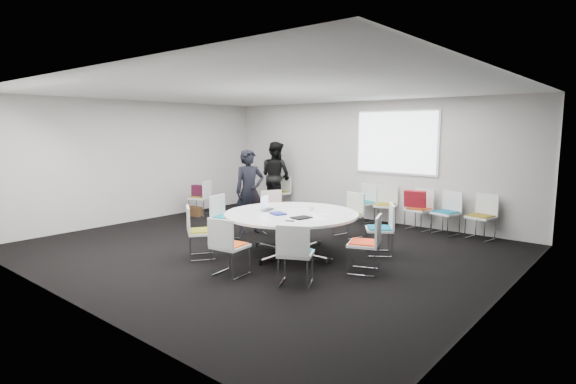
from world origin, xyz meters
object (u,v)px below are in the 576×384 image
Objects in this scene: chair_ring_d at (275,220)px; maroon_bag at (199,191)px; chair_person_back at (280,199)px; chair_ring_e at (226,226)px; chair_back_c at (419,217)px; laptop at (270,210)px; chair_ring_a at (364,255)px; cup at (311,208)px; conference_table at (291,223)px; chair_ring_g at (230,257)px; chair_spare_left at (200,204)px; chair_ring_f at (201,242)px; brown_bag at (195,211)px; chair_back_d at (446,221)px; chair_ring_c at (348,223)px; person_back at (276,176)px; chair_ring_b at (380,239)px; person_main at (250,192)px; chair_back_b at (385,213)px; chair_back_e at (481,225)px; chair_back_a at (363,210)px; chair_ring_h at (296,266)px.

chair_ring_d is 2.20× the size of maroon_bag.
chair_person_back is (-1.78, 2.22, 0.00)m from chair_ring_d.
chair_back_c is at bearing 130.78° from chair_ring_e.
chair_ring_a is at bearing -101.90° from laptop.
cup is at bearing 94.51° from chair_ring_d.
chair_ring_d is (-1.26, 0.98, -0.27)m from conference_table.
chair_ring_d is 1.00× the size of chair_ring_g.
chair_ring_d is 2.77m from chair_spare_left.
chair_ring_f reaches higher than cup.
brown_bag is at bearing 57.10° from chair_ring_a.
chair_back_d is at bearing 20.71° from brown_bag.
chair_back_d is 1.00× the size of chair_spare_left.
cup reaches higher than conference_table.
chair_ring_c and chair_person_back have the same top height.
chair_ring_e is 2.77m from chair_spare_left.
conference_table is at bearing 137.84° from person_back.
person_back is (-3.12, 1.33, 0.64)m from chair_ring_c.
chair_ring_e is 2.77× the size of laptop.
chair_ring_b is at bearing -118.09° from chair_spare_left.
chair_ring_f is 1.98m from cup.
chair_ring_d is 1.00× the size of chair_back_d.
person_main is (-0.44, -0.28, 0.59)m from chair_ring_d.
chair_ring_e is 9.78× the size of cup.
chair_ring_d is at bearing 131.30° from chair_ring_f.
chair_ring_b is 4.74m from person_back.
conference_table is 2.60× the size of chair_ring_d.
chair_back_b is 1.00× the size of chair_spare_left.
chair_ring_e is 1.00× the size of chair_back_e.
person_main reaches higher than brown_bag.
chair_back_c reaches higher than conference_table.
chair_back_b is at bearing 81.20° from chair_ring_g.
chair_ring_e is 2.14m from chair_ring_g.
chair_ring_g is 0.51× the size of person_main.
chair_ring_a is 1.50m from cup.
person_main reaches higher than chair_back_d.
chair_ring_a is 3.55m from chair_back_b.
chair_back_a is 1.00× the size of chair_back_c.
chair_back_e is 1.00× the size of chair_person_back.
chair_back_e is at bearing -172.75° from chair_person_back.
chair_person_back is at bearing -16.12° from chair_back_b.
chair_back_c is (-0.28, 2.24, 0.00)m from chair_ring_b.
chair_ring_g is 2.44× the size of brown_bag.
chair_ring_a is 1.17m from chair_ring_h.
person_main is (1.35, -2.50, 0.59)m from chair_person_back.
chair_back_b is 3.15m from chair_person_back.
chair_back_e is (1.28, 0.00, 0.00)m from chair_back_c.
laptop is (0.60, 1.05, 0.47)m from chair_ring_f.
chair_back_c and chair_person_back have the same top height.
chair_ring_a is 3.35m from chair_back_e.
chair_back_c is at bearing -34.32° from laptop.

